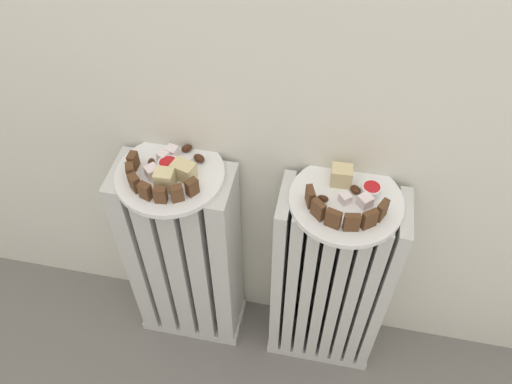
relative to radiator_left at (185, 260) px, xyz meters
The scene contains 33 objects.
radiator_left is the anchor object (origin of this frame).
radiator_right 0.37m from the radiator_left, ahead, with size 0.28×0.14×0.62m.
plate_left 0.32m from the radiator_left, ahead, with size 0.23×0.23×0.01m, color white.
plate_right 0.49m from the radiator_left, ahead, with size 0.23×0.23×0.01m, color white.
dark_cake_slice_left_0 0.35m from the radiator_left, behind, with size 0.02×0.02×0.04m, color #56351E.
dark_cake_slice_left_1 0.35m from the radiator_left, 157.18° to the right, with size 0.02×0.02×0.04m, color #56351E.
dark_cake_slice_left_2 0.35m from the radiator_left, 132.86° to the right, with size 0.02×0.02×0.04m, color #56351E.
dark_cake_slice_left_3 0.35m from the radiator_left, 108.55° to the right, with size 0.02×0.02×0.04m, color #56351E.
dark_cake_slice_left_4 0.35m from the radiator_left, 84.23° to the right, with size 0.02×0.02×0.04m, color #56351E.
dark_cake_slice_left_5 0.35m from the radiator_left, 59.91° to the right, with size 0.02×0.02×0.04m, color #56351E.
dark_cake_slice_left_6 0.35m from the radiator_left, 35.59° to the right, with size 0.02×0.02×0.04m, color #56351E.
marble_cake_slice_left_0 0.35m from the radiator_left, ahead, with size 0.05×0.03×0.04m, color beige.
marble_cake_slice_left_1 0.35m from the radiator_left, 82.54° to the right, with size 0.04×0.03×0.05m, color beige.
turkish_delight_left_0 0.34m from the radiator_left, 100.43° to the left, with size 0.02×0.02×0.02m, color white.
turkish_delight_left_1 0.34m from the radiator_left, 154.08° to the right, with size 0.03×0.03×0.03m, color white.
turkish_delight_left_2 0.34m from the radiator_left, 125.18° to the left, with size 0.02×0.02×0.02m, color white.
medjool_date_left_0 0.34m from the radiator_left, 162.33° to the left, with size 0.02×0.02×0.02m, color #3D1E0F.
medjool_date_left_1 0.34m from the radiator_left, 40.99° to the left, with size 0.03×0.02×0.02m, color #3D1E0F.
medjool_date_left_2 0.34m from the radiator_left, 75.71° to the left, with size 0.02×0.02×0.02m, color #3D1E0F.
jam_bowl_left 0.34m from the radiator_left, 112.29° to the left, with size 0.05×0.05×0.02m.
dark_cake_slice_right_0 0.46m from the radiator_left, ahead, with size 0.03×0.01×0.04m, color #56351E.
dark_cake_slice_right_1 0.47m from the radiator_left, ahead, with size 0.03×0.01×0.04m, color #56351E.
dark_cake_slice_right_2 0.50m from the radiator_left, 11.83° to the right, with size 0.03×0.01×0.04m, color #56351E.
dark_cake_slice_right_3 0.52m from the radiator_left, 11.05° to the right, with size 0.03×0.01×0.04m, color #56351E.
dark_cake_slice_right_4 0.55m from the radiator_left, ahead, with size 0.03×0.01×0.04m, color #56351E.
dark_cake_slice_right_5 0.56m from the radiator_left, ahead, with size 0.03×0.01×0.04m, color #56351E.
marble_cake_slice_right_0 0.50m from the radiator_left, ahead, with size 0.04×0.03×0.04m, color beige.
turkish_delight_right_0 0.50m from the radiator_left, ahead, with size 0.02×0.02×0.02m, color white.
turkish_delight_right_1 0.53m from the radiator_left, ahead, with size 0.02×0.02×0.02m, color white.
medjool_date_right_0 0.47m from the radiator_left, ahead, with size 0.02×0.01×0.02m, color #3D1E0F.
medjool_date_right_1 0.51m from the radiator_left, ahead, with size 0.02×0.02×0.01m, color #3D1E0F.
jam_bowl_right 0.54m from the radiator_left, ahead, with size 0.04×0.04×0.02m.
fork 0.33m from the radiator_left, 28.76° to the left, with size 0.07×0.09×0.00m.
Camera 1 is at (0.14, -0.42, 1.42)m, focal length 36.26 mm.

